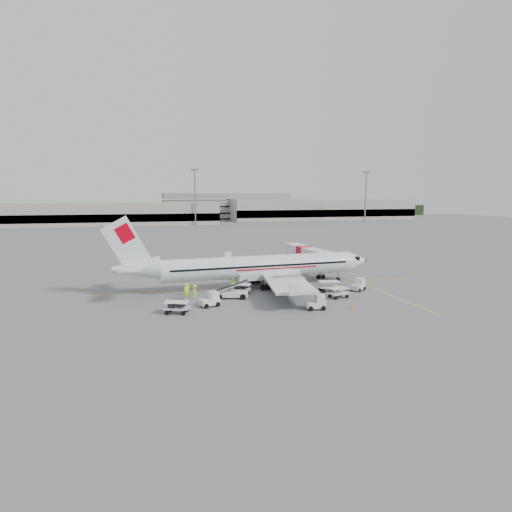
% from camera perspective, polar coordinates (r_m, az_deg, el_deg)
% --- Properties ---
extents(ground, '(360.00, 360.00, 0.00)m').
position_cam_1_polar(ground, '(57.10, 0.50, -4.05)').
color(ground, '#56595B').
extents(stripe_lead, '(44.00, 0.20, 0.01)m').
position_cam_1_polar(stripe_lead, '(57.10, 0.50, -4.05)').
color(stripe_lead, yellow).
rests_on(stripe_lead, ground).
extents(stripe_cross, '(0.20, 20.00, 0.01)m').
position_cam_1_polar(stripe_cross, '(55.34, 16.93, -4.80)').
color(stripe_cross, yellow).
rests_on(stripe_cross, ground).
extents(terminal_west, '(110.00, 22.00, 9.00)m').
position_cam_1_polar(terminal_west, '(185.82, -22.50, 5.19)').
color(terminal_west, gray).
rests_on(terminal_west, ground).
extents(terminal_east, '(90.00, 26.00, 10.00)m').
position_cam_1_polar(terminal_east, '(216.21, 8.54, 6.18)').
color(terminal_east, gray).
rests_on(terminal_east, ground).
extents(parking_garage, '(62.00, 24.00, 14.00)m').
position_cam_1_polar(parking_garage, '(217.57, -4.09, 6.78)').
color(parking_garage, slate).
rests_on(parking_garage, ground).
extents(treeline, '(300.00, 3.00, 6.00)m').
position_cam_1_polar(treeline, '(229.54, -10.95, 5.73)').
color(treeline, black).
rests_on(treeline, ground).
extents(mast_center, '(3.20, 1.20, 22.00)m').
position_cam_1_polar(mast_center, '(173.00, -8.13, 7.71)').
color(mast_center, slate).
rests_on(mast_center, ground).
extents(mast_east, '(3.20, 1.20, 22.00)m').
position_cam_1_polar(mast_east, '(196.16, 14.40, 7.57)').
color(mast_east, slate).
rests_on(mast_east, ground).
extents(aircraft, '(36.06, 29.19, 9.45)m').
position_cam_1_polar(aircraft, '(55.82, 0.58, 0.59)').
color(aircraft, silver).
rests_on(aircraft, ground).
extents(jet_bridge, '(3.77, 15.69, 4.08)m').
position_cam_1_polar(jet_bridge, '(67.65, 6.53, -0.43)').
color(jet_bridge, silver).
rests_on(jet_bridge, ground).
extents(belt_loader, '(5.41, 3.28, 2.75)m').
position_cam_1_polar(belt_loader, '(50.44, -3.27, -4.10)').
color(belt_loader, silver).
rests_on(belt_loader, ground).
extents(tug_fore, '(2.26, 2.08, 1.52)m').
position_cam_1_polar(tug_fore, '(55.90, 13.45, -3.74)').
color(tug_fore, silver).
rests_on(tug_fore, ground).
extents(tug_mid, '(2.13, 1.37, 1.56)m').
position_cam_1_polar(tug_mid, '(46.01, 7.98, -6.13)').
color(tug_mid, silver).
rests_on(tug_mid, ground).
extents(tug_aft, '(2.34, 1.79, 1.60)m').
position_cam_1_polar(tug_aft, '(47.03, -6.20, -5.76)').
color(tug_aft, silver).
rests_on(tug_aft, ground).
extents(cart_loaded_a, '(2.64, 2.12, 1.20)m').
position_cam_1_polar(cart_loaded_a, '(52.78, -2.01, -4.41)').
color(cart_loaded_a, silver).
rests_on(cart_loaded_a, ground).
extents(cart_loaded_b, '(2.77, 2.16, 1.27)m').
position_cam_1_polar(cart_loaded_b, '(44.79, -10.53, -6.78)').
color(cart_loaded_b, silver).
rests_on(cart_loaded_b, ground).
extents(cart_empty_a, '(2.77, 1.90, 1.34)m').
position_cam_1_polar(cart_empty_a, '(54.68, 9.72, -4.00)').
color(cart_empty_a, silver).
rests_on(cart_empty_a, ground).
extents(cart_empty_b, '(2.53, 1.80, 1.20)m').
position_cam_1_polar(cart_empty_b, '(51.55, 10.95, -4.86)').
color(cart_empty_b, silver).
rests_on(cart_empty_b, ground).
extents(cone_nose, '(0.34, 0.34, 0.56)m').
position_cam_1_polar(cone_nose, '(59.09, 15.34, -3.65)').
color(cone_nose, orange).
rests_on(cone_nose, ground).
extents(cone_port, '(0.42, 0.42, 0.69)m').
position_cam_1_polar(cone_port, '(69.61, -4.32, -1.57)').
color(cone_port, orange).
rests_on(cone_port, ground).
extents(cone_stbd, '(0.33, 0.33, 0.53)m').
position_cam_1_polar(cone_stbd, '(47.10, 12.72, -6.56)').
color(cone_stbd, orange).
rests_on(cone_stbd, ground).
extents(crew_a, '(0.84, 0.74, 1.92)m').
position_cam_1_polar(crew_a, '(50.40, -9.23, -4.69)').
color(crew_a, '#AAE31C').
rests_on(crew_a, ground).
extents(crew_b, '(0.99, 1.04, 1.70)m').
position_cam_1_polar(crew_b, '(54.62, -3.06, -3.71)').
color(crew_b, '#AAE31C').
rests_on(crew_b, ground).
extents(crew_c, '(0.83, 1.14, 1.58)m').
position_cam_1_polar(crew_c, '(51.06, -8.17, -4.69)').
color(crew_c, '#AAE31C').
rests_on(crew_c, ground).
extents(crew_d, '(1.00, 0.58, 1.60)m').
position_cam_1_polar(crew_d, '(52.56, -9.12, -4.33)').
color(crew_d, '#AAE31C').
rests_on(crew_d, ground).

